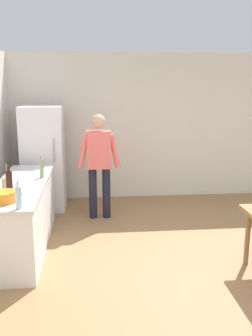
{
  "coord_description": "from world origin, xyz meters",
  "views": [
    {
      "loc": [
        -1.06,
        -4.02,
        2.22
      ],
      "look_at": [
        -0.58,
        1.15,
        1.0
      ],
      "focal_mm": 39.92,
      "sensor_mm": 36.0,
      "label": 1
    }
  ],
  "objects_px": {
    "person": "(99,160)",
    "utensil_jar": "(6,183)",
    "cooking_pot": "(4,197)",
    "bottle_vinegar_tall": "(41,168)",
    "refrigerator": "(43,159)",
    "bottle_wine_dark": "(9,182)",
    "bottle_water_clear": "(19,197)"
  },
  "relations": [
    {
      "from": "refrigerator",
      "to": "utensil_jar",
      "type": "relative_size",
      "value": 5.62
    },
    {
      "from": "utensil_jar",
      "to": "bottle_wine_dark",
      "type": "bearing_deg",
      "value": -69.19
    },
    {
      "from": "bottle_vinegar_tall",
      "to": "bottle_wine_dark",
      "type": "bearing_deg",
      "value": -110.51
    },
    {
      "from": "utensil_jar",
      "to": "bottle_wine_dark",
      "type": "distance_m",
      "value": 0.27
    },
    {
      "from": "utensil_jar",
      "to": "cooking_pot",
      "type": "bearing_deg",
      "value": -80.89
    },
    {
      "from": "cooking_pot",
      "to": "bottle_vinegar_tall",
      "type": "xyz_separation_m",
      "value": [
        0.29,
        1.03,
        0.08
      ]
    },
    {
      "from": "refrigerator",
      "to": "cooking_pot",
      "type": "height_order",
      "value": "refrigerator"
    },
    {
      "from": "utensil_jar",
      "to": "bottle_vinegar_tall",
      "type": "bearing_deg",
      "value": 53.68
    },
    {
      "from": "cooking_pot",
      "to": "bottle_wine_dark",
      "type": "xyz_separation_m",
      "value": [
        0.01,
        0.29,
        0.09
      ]
    },
    {
      "from": "cooking_pot",
      "to": "bottle_wine_dark",
      "type": "relative_size",
      "value": 1.18
    },
    {
      "from": "refrigerator",
      "to": "bottle_vinegar_tall",
      "type": "distance_m",
      "value": 1.34
    },
    {
      "from": "bottle_vinegar_tall",
      "to": "bottle_water_clear",
      "type": "height_order",
      "value": "bottle_vinegar_tall"
    },
    {
      "from": "bottle_wine_dark",
      "to": "bottle_water_clear",
      "type": "height_order",
      "value": "bottle_wine_dark"
    },
    {
      "from": "refrigerator",
      "to": "bottle_wine_dark",
      "type": "xyz_separation_m",
      "value": [
        -0.14,
        -2.07,
        0.15
      ]
    },
    {
      "from": "bottle_vinegar_tall",
      "to": "bottle_water_clear",
      "type": "relative_size",
      "value": 1.07
    },
    {
      "from": "person",
      "to": "utensil_jar",
      "type": "distance_m",
      "value": 1.74
    },
    {
      "from": "refrigerator",
      "to": "person",
      "type": "distance_m",
      "value": 1.1
    },
    {
      "from": "person",
      "to": "utensil_jar",
      "type": "bearing_deg",
      "value": -132.71
    },
    {
      "from": "person",
      "to": "cooking_pot",
      "type": "xyz_separation_m",
      "value": [
        -1.1,
        -1.81,
        -0.02
      ]
    },
    {
      "from": "person",
      "to": "utensil_jar",
      "type": "height_order",
      "value": "person"
    },
    {
      "from": "refrigerator",
      "to": "bottle_water_clear",
      "type": "distance_m",
      "value": 2.6
    },
    {
      "from": "person",
      "to": "bottle_vinegar_tall",
      "type": "bearing_deg",
      "value": -136.28
    },
    {
      "from": "refrigerator",
      "to": "bottle_water_clear",
      "type": "relative_size",
      "value": 6.0
    },
    {
      "from": "utensil_jar",
      "to": "bottle_wine_dark",
      "type": "relative_size",
      "value": 0.94
    },
    {
      "from": "cooking_pot",
      "to": "bottle_water_clear",
      "type": "distance_m",
      "value": 0.32
    },
    {
      "from": "person",
      "to": "bottle_wine_dark",
      "type": "relative_size",
      "value": 5.0
    },
    {
      "from": "person",
      "to": "cooking_pot",
      "type": "distance_m",
      "value": 2.12
    },
    {
      "from": "person",
      "to": "refrigerator",
      "type": "bearing_deg",
      "value": 149.77
    },
    {
      "from": "utensil_jar",
      "to": "person",
      "type": "bearing_deg",
      "value": 47.29
    },
    {
      "from": "bottle_wine_dark",
      "to": "person",
      "type": "bearing_deg",
      "value": 54.39
    },
    {
      "from": "cooking_pot",
      "to": "utensil_jar",
      "type": "height_order",
      "value": "utensil_jar"
    },
    {
      "from": "cooking_pot",
      "to": "utensil_jar",
      "type": "distance_m",
      "value": 0.54
    }
  ]
}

